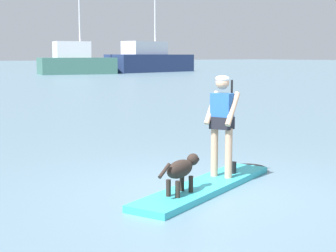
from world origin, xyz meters
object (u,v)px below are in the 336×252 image
Objects in this scene: person_paddler at (222,119)px; moored_boat_far_port at (76,62)px; paddleboard at (212,184)px; moored_boat_center at (150,60)px; dog at (182,169)px.

person_paddler is 0.18× the size of moored_boat_far_port.
paddleboard is 59.57m from moored_boat_center.
moored_boat_center is at bearing 8.62° from moored_boat_far_port.
dog is 53.46m from moored_boat_far_port.
paddleboard is at bearing -158.51° from person_paddler.
person_paddler is at bearing 21.49° from dog.
person_paddler is at bearing -122.81° from moored_boat_center.
moored_boat_far_port is at bearing -171.38° from moored_boat_center.
moored_boat_far_port is at bearing 66.16° from paddleboard.
paddleboard is 52.79m from moored_boat_far_port.
person_paddler is 59.29m from moored_boat_center.
dog is at bearing -123.51° from moored_boat_center.
person_paddler is at bearing 21.49° from paddleboard.
moored_boat_far_port is (21.33, 48.27, 1.33)m from paddleboard.
moored_boat_far_port is (22.21, 48.62, 0.93)m from dog.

